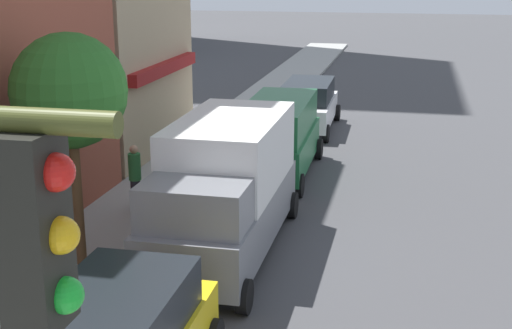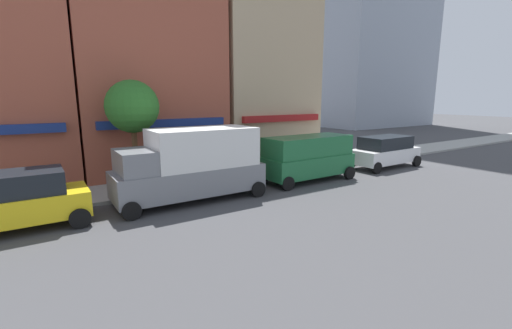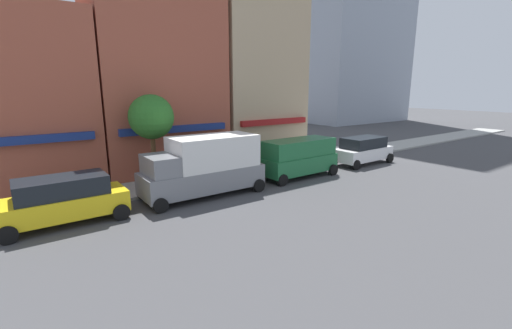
% 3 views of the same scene
% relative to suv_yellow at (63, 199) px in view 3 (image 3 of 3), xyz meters
% --- Properties ---
extents(storefront_row, '(22.07, 5.30, 15.43)m').
position_rel_suv_yellow_xyz_m(storefront_row, '(7.81, 6.80, 5.36)').
color(storefront_row, '#9E4C38').
rests_on(storefront_row, ground_plane).
extents(suv_yellow, '(4.71, 2.12, 1.94)m').
position_rel_suv_yellow_xyz_m(suv_yellow, '(0.00, 0.00, 0.00)').
color(suv_yellow, yellow).
rests_on(suv_yellow, ground_plane).
extents(box_truck_grey, '(6.20, 2.42, 3.04)m').
position_rel_suv_yellow_xyz_m(box_truck_grey, '(6.35, -0.00, 0.56)').
color(box_truck_grey, slate).
rests_on(box_truck_grey, ground_plane).
extents(van_green, '(5.04, 2.22, 2.34)m').
position_rel_suv_yellow_xyz_m(van_green, '(12.77, -0.00, 0.25)').
color(van_green, '#1E6638').
rests_on(van_green, ground_plane).
extents(suv_white, '(4.74, 2.12, 1.94)m').
position_rel_suv_yellow_xyz_m(suv_white, '(19.13, 0.00, 0.00)').
color(suv_white, white).
rests_on(suv_white, ground_plane).
extents(pedestrian_white_shirt, '(0.32, 0.32, 1.77)m').
position_rel_suv_yellow_xyz_m(pedestrian_white_shirt, '(11.44, 1.97, 0.04)').
color(pedestrian_white_shirt, '#23232D').
rests_on(pedestrian_white_shirt, sidewalk_left).
extents(pedestrian_green_top, '(0.32, 0.32, 1.77)m').
position_rel_suv_yellow_xyz_m(pedestrian_green_top, '(8.17, 2.89, 0.04)').
color(pedestrian_green_top, '#23232D').
rests_on(pedestrian_green_top, sidewalk_left).
extents(street_tree, '(2.36, 2.36, 4.93)m').
position_rel_suv_yellow_xyz_m(street_tree, '(4.76, 2.80, 2.84)').
color(street_tree, brown).
rests_on(street_tree, sidewalk_left).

